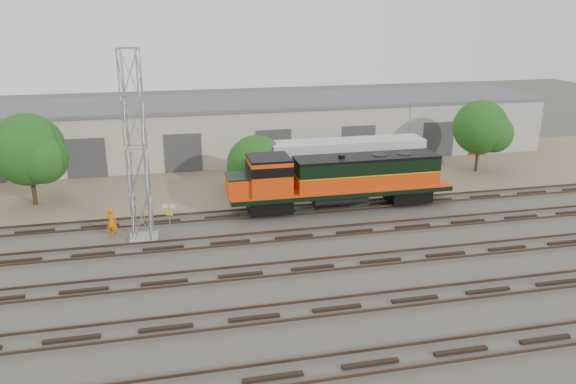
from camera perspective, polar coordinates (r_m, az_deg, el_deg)
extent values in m
plane|color=#47423A|center=(33.90, 1.18, -5.63)|extent=(140.00, 140.00, 0.00)
cube|color=#726047|center=(47.72, -3.11, 1.53)|extent=(80.00, 16.00, 0.02)
cube|color=black|center=(23.86, 8.37, -16.88)|extent=(80.00, 2.40, 0.14)
cube|color=#4C3828|center=(23.22, 9.07, -17.61)|extent=(80.00, 0.08, 0.14)
cube|color=#4C3828|center=(24.36, 7.74, -15.64)|extent=(80.00, 0.08, 0.14)
cube|color=black|center=(27.43, 5.00, -11.68)|extent=(80.00, 2.40, 0.14)
cube|color=#4C3828|center=(26.75, 5.50, -12.19)|extent=(80.00, 0.08, 0.14)
cube|color=#4C3828|center=(27.98, 4.54, -10.69)|extent=(80.00, 0.08, 0.14)
cube|color=black|center=(31.24, 2.51, -7.68)|extent=(80.00, 2.40, 0.14)
cube|color=#4C3828|center=(30.53, 2.88, -8.04)|extent=(80.00, 0.08, 0.14)
cube|color=#4C3828|center=(31.83, 2.16, -6.88)|extent=(80.00, 0.08, 0.14)
cube|color=black|center=(35.21, 0.60, -4.56)|extent=(80.00, 2.40, 0.14)
cube|color=#4C3828|center=(34.49, 0.89, -4.82)|extent=(80.00, 0.08, 0.14)
cube|color=#4C3828|center=(35.84, 0.33, -3.90)|extent=(80.00, 0.08, 0.14)
cube|color=black|center=(39.30, -0.90, -2.08)|extent=(80.00, 2.40, 0.14)
cube|color=#4C3828|center=(38.56, -0.67, -2.26)|extent=(80.00, 0.08, 0.14)
cube|color=#4C3828|center=(39.94, -1.12, -1.52)|extent=(80.00, 0.08, 0.14)
cube|color=#BCB09C|center=(54.77, -4.57, 6.38)|extent=(58.00, 10.00, 5.00)
cube|color=#59595B|center=(54.29, -4.64, 9.11)|extent=(58.40, 10.40, 0.30)
cube|color=#999993|center=(57.46, 18.61, 6.04)|extent=(14.00, 0.10, 5.00)
cube|color=#333335|center=(49.94, -19.80, 3.23)|extent=(3.20, 0.12, 3.40)
cube|color=#333335|center=(49.53, -10.59, 3.89)|extent=(3.20, 0.12, 3.40)
cube|color=#333335|center=(50.41, -1.46, 4.45)|extent=(3.20, 0.12, 3.40)
cube|color=#333335|center=(52.50, 7.17, 4.87)|extent=(3.20, 0.12, 3.40)
cube|color=#333335|center=(55.68, 14.98, 5.16)|extent=(3.20, 0.12, 3.40)
cube|color=black|center=(38.94, -1.91, -1.22)|extent=(3.00, 2.25, 0.94)
cube|color=black|center=(41.98, 12.03, -0.17)|extent=(3.00, 2.25, 0.94)
cube|color=black|center=(39.96, 5.35, 0.18)|extent=(15.92, 2.81, 0.33)
cylinder|color=black|center=(40.14, 5.32, -0.61)|extent=(3.93, 1.03, 1.03)
cube|color=red|center=(40.34, 7.91, 1.34)|extent=(10.30, 2.43, 1.12)
cube|color=black|center=(40.06, 7.98, 2.75)|extent=(10.30, 2.43, 0.94)
cube|color=black|center=(39.91, 8.01, 3.53)|extent=(10.30, 2.43, 0.19)
cube|color=red|center=(38.32, -1.95, 1.62)|extent=(2.81, 2.81, 2.43)
cube|color=black|center=(37.97, -1.97, 3.49)|extent=(2.81, 2.81, 0.15)
cube|color=red|center=(38.16, -5.12, 0.60)|extent=(1.50, 2.25, 1.31)
cube|color=gray|center=(36.05, -14.42, -4.56)|extent=(1.71, 1.71, 0.20)
cylinder|color=gray|center=(34.82, -16.01, 4.54)|extent=(0.09, 0.09, 11.38)
cylinder|color=gray|center=(34.77, -14.29, 4.66)|extent=(0.09, 0.09, 11.38)
cylinder|color=gray|center=(33.81, -16.09, 4.13)|extent=(0.09, 0.09, 11.38)
cylinder|color=gray|center=(33.75, -14.32, 4.26)|extent=(0.09, 0.09, 11.38)
cylinder|color=gray|center=(35.61, -11.91, -2.89)|extent=(0.07, 0.07, 2.23)
cube|color=white|center=(35.28, -12.02, -1.43)|extent=(0.85, 0.41, 0.22)
cube|color=yellow|center=(35.42, -11.97, -2.05)|extent=(0.43, 0.22, 0.36)
imported|color=orange|center=(36.68, -17.48, -2.99)|extent=(0.82, 0.67, 1.93)
cube|color=silver|center=(44.85, 6.03, 3.67)|extent=(12.31, 2.47, 2.56)
cube|color=black|center=(47.12, 11.53, 1.55)|extent=(2.27, 2.37, 0.95)
cube|color=black|center=(43.25, 0.38, 0.61)|extent=(0.14, 0.14, 1.23)
cube|color=black|center=(45.02, -0.16, 1.33)|extent=(0.14, 0.14, 1.23)
cube|color=#16249C|center=(53.11, 12.99, 3.65)|extent=(2.06, 2.01, 1.50)
cube|color=maroon|center=(58.27, 18.46, 4.39)|extent=(1.60, 1.51, 1.40)
cylinder|color=#382619|center=(44.59, -24.42, 0.23)|extent=(0.32, 0.32, 2.35)
sphere|color=#1E4714|center=(43.85, -24.93, 3.93)|extent=(5.14, 5.14, 5.14)
sphere|color=#1E4714|center=(43.02, -23.70, 3.14)|extent=(3.60, 3.60, 3.60)
cylinder|color=#382619|center=(44.18, -3.17, 0.42)|extent=(0.32, 0.32, 0.42)
sphere|color=#1E4714|center=(43.65, -3.21, 2.73)|extent=(4.67, 4.67, 4.67)
sphere|color=#1E4714|center=(43.27, -1.82, 1.97)|extent=(3.27, 3.27, 3.27)
cylinder|color=#382619|center=(51.76, 18.64, 3.24)|extent=(0.27, 0.27, 2.32)
sphere|color=#1E4714|center=(51.16, 18.95, 6.24)|extent=(4.63, 4.63, 4.63)
sphere|color=#1E4714|center=(51.16, 20.19, 5.58)|extent=(3.24, 3.24, 3.24)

